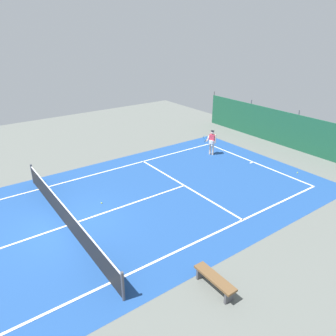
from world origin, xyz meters
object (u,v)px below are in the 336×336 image
at_px(tennis_ball_near_player, 102,203).
at_px(courtside_bench, 215,280).
at_px(tennis_player, 212,141).
at_px(tennis_ball_midcourt, 297,173).
at_px(tennis_net, 65,216).

distance_m(tennis_ball_near_player, courtside_bench, 7.20).
bearing_deg(tennis_player, tennis_ball_midcourt, -179.83).
bearing_deg(tennis_ball_midcourt, tennis_player, -158.44).
bearing_deg(tennis_net, tennis_player, 103.23).
xyz_separation_m(tennis_player, courtside_bench, (8.82, -8.06, -0.59)).
xyz_separation_m(tennis_net, tennis_ball_midcourt, (2.60, 12.67, -0.48)).
bearing_deg(courtside_bench, tennis_ball_midcourt, 110.23).
bearing_deg(tennis_net, tennis_ball_midcourt, 78.42).
bearing_deg(tennis_ball_near_player, tennis_ball_midcourt, 72.07).
height_order(tennis_net, tennis_player, tennis_player).
xyz_separation_m(tennis_player, tennis_ball_near_player, (1.65, -8.65, -0.93)).
bearing_deg(tennis_ball_midcourt, courtside_bench, -69.77).
bearing_deg(tennis_net, courtside_bench, 22.37).
relative_size(tennis_net, tennis_ball_midcourt, 153.33).
xyz_separation_m(tennis_net, tennis_player, (-2.51, 10.66, 0.45)).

